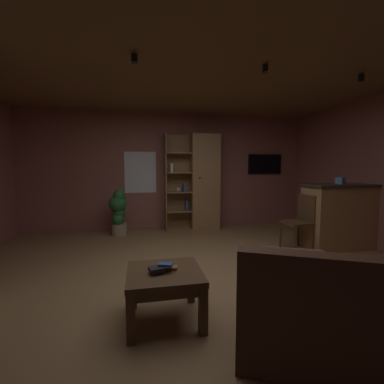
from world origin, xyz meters
name	(u,v)px	position (x,y,z in m)	size (l,w,h in m)	color
floor	(198,282)	(0.00, 0.00, -0.01)	(6.38, 5.86, 0.02)	olive
wall_back	(170,171)	(0.00, 2.96, 1.31)	(6.50, 0.06, 2.61)	#8E544C
ceiling	(199,55)	(0.00, 0.00, 2.62)	(6.38, 5.86, 0.02)	brown
window_pane_back	(140,172)	(-0.67, 2.93, 1.28)	(0.69, 0.01, 0.91)	white
bookshelf_cabinet	(201,183)	(0.66, 2.69, 1.05)	(1.20, 0.41, 2.11)	#997047
kitchen_bar_counter	(343,216)	(2.74, 0.85, 0.55)	(1.35, 0.59, 1.10)	#997047
tissue_box	(340,181)	(2.70, 0.91, 1.15)	(0.12, 0.12, 0.11)	#598CBF
leather_couch	(355,317)	(0.81, -1.44, 0.31)	(1.85, 1.49, 0.84)	#4C2D1E
coffee_table	(165,281)	(-0.47, -0.70, 0.36)	(0.65, 0.61, 0.45)	#4C331E
table_book_0	(171,268)	(-0.41, -0.67, 0.46)	(0.11, 0.09, 0.02)	brown
table_book_1	(156,269)	(-0.54, -0.74, 0.49)	(0.12, 0.11, 0.03)	black
table_book_2	(166,264)	(-0.46, -0.72, 0.52)	(0.12, 0.08, 0.02)	#2D4C8C
dining_chair	(301,218)	(1.96, 0.89, 0.53)	(0.46, 0.46, 0.92)	#4C331E
potted_floor_plant	(118,211)	(-1.12, 2.43, 0.51)	(0.36, 0.36, 0.94)	#9E896B
wall_mounted_tv	(265,164)	(2.30, 2.90, 1.47)	(0.84, 0.06, 0.47)	black
track_light_spot_1	(134,59)	(-0.71, 0.05, 2.54)	(0.07, 0.07, 0.09)	black
track_light_spot_2	(265,69)	(0.81, 0.03, 2.54)	(0.07, 0.07, 0.09)	black
track_light_spot_3	(361,78)	(2.20, 0.07, 2.54)	(0.07, 0.07, 0.09)	black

